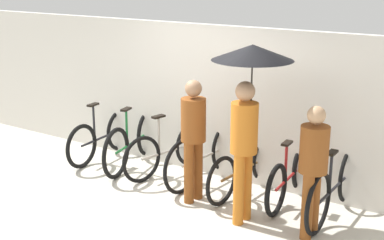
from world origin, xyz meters
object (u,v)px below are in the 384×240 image
object	(u,v)px
parked_bicycle_0	(102,137)
parked_bicycle_6	(335,187)
parked_bicycle_5	(290,176)
parked_bicycle_3	(206,155)
parked_bicycle_4	(245,167)
pedestrian_center	(249,88)
parked_bicycle_2	(168,150)
pedestrian_leading	(193,132)
parked_bicycle_1	(133,141)
pedestrian_trailing	(313,163)

from	to	relation	value
parked_bicycle_0	parked_bicycle_6	size ratio (longest dim) A/B	0.90
parked_bicycle_5	parked_bicycle_6	world-z (taller)	parked_bicycle_5
parked_bicycle_3	parked_bicycle_4	bearing A→B (deg)	-87.33
parked_bicycle_3	parked_bicycle_4	world-z (taller)	parked_bicycle_4
parked_bicycle_0	parked_bicycle_6	distance (m)	3.80
parked_bicycle_4	parked_bicycle_5	world-z (taller)	parked_bicycle_4
parked_bicycle_5	parked_bicycle_4	bearing A→B (deg)	90.13
parked_bicycle_6	pedestrian_center	bearing A→B (deg)	127.30
parked_bicycle_2	parked_bicycle_4	xyz separation A→B (m)	(1.27, 0.01, -0.01)
parked_bicycle_6	pedestrian_leading	world-z (taller)	pedestrian_leading
parked_bicycle_5	pedestrian_center	distance (m)	1.52
parked_bicycle_2	parked_bicycle_5	distance (m)	1.90
parked_bicycle_3	parked_bicycle_6	size ratio (longest dim) A/B	0.99
parked_bicycle_1	parked_bicycle_5	size ratio (longest dim) A/B	1.10
parked_bicycle_6	parked_bicycle_0	bearing A→B (deg)	90.30
pedestrian_center	parked_bicycle_5	bearing A→B (deg)	75.40
parked_bicycle_0	pedestrian_leading	distance (m)	2.26
parked_bicycle_0	parked_bicycle_2	size ratio (longest dim) A/B	1.00
pedestrian_center	parked_bicycle_1	bearing A→B (deg)	166.37
parked_bicycle_2	pedestrian_center	world-z (taller)	pedestrian_center
parked_bicycle_3	pedestrian_trailing	size ratio (longest dim) A/B	1.19
parked_bicycle_1	parked_bicycle_6	bearing A→B (deg)	-102.48
parked_bicycle_1	parked_bicycle_4	distance (m)	1.90
parked_bicycle_0	pedestrian_leading	world-z (taller)	pedestrian_leading
pedestrian_leading	parked_bicycle_4	bearing A→B (deg)	62.63
parked_bicycle_2	parked_bicycle_5	bearing A→B (deg)	-75.84
pedestrian_leading	pedestrian_center	xyz separation A→B (m)	(0.82, -0.10, 0.70)
parked_bicycle_1	parked_bicycle_2	distance (m)	0.64
parked_bicycle_1	pedestrian_leading	size ratio (longest dim) A/B	1.11
parked_bicycle_5	parked_bicycle_6	size ratio (longest dim) A/B	0.89
pedestrian_center	parked_bicycle_4	bearing A→B (deg)	121.34
parked_bicycle_3	parked_bicycle_4	size ratio (longest dim) A/B	1.05
parked_bicycle_4	pedestrian_trailing	bearing A→B (deg)	-116.06
pedestrian_center	pedestrian_trailing	bearing A→B (deg)	2.94
parked_bicycle_2	parked_bicycle_6	xyz separation A→B (m)	(2.53, -0.05, 0.03)
parked_bicycle_4	pedestrian_center	distance (m)	1.53
parked_bicycle_4	parked_bicycle_6	bearing A→B (deg)	-88.34
parked_bicycle_5	parked_bicycle_6	bearing A→B (deg)	-103.67
parked_bicycle_6	pedestrian_trailing	bearing A→B (deg)	175.26
parked_bicycle_6	pedestrian_center	distance (m)	1.66
parked_bicycle_0	parked_bicycle_4	distance (m)	2.54
parked_bicycle_6	parked_bicycle_4	bearing A→B (deg)	87.37
parked_bicycle_3	pedestrian_leading	xyz separation A→B (m)	(0.21, -0.65, 0.54)
parked_bicycle_2	pedestrian_center	size ratio (longest dim) A/B	0.78
parked_bicycle_3	pedestrian_trailing	world-z (taller)	pedestrian_trailing
parked_bicycle_5	pedestrian_leading	bearing A→B (deg)	118.42
parked_bicycle_4	pedestrian_trailing	xyz separation A→B (m)	(1.21, -0.72, 0.54)
parked_bicycle_2	parked_bicycle_5	size ratio (longest dim) A/B	1.01
parked_bicycle_2	parked_bicycle_3	world-z (taller)	parked_bicycle_2
parked_bicycle_1	pedestrian_trailing	size ratio (longest dim) A/B	1.17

